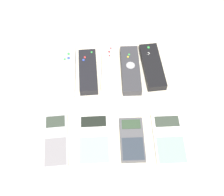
% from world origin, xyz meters
% --- Properties ---
extents(ground_plane, '(3.00, 3.00, 0.00)m').
position_xyz_m(ground_plane, '(0.00, 0.00, 0.00)').
color(ground_plane, beige).
extents(remote_0, '(0.05, 0.20, 0.02)m').
position_xyz_m(remote_0, '(-0.13, 0.13, 0.01)').
color(remote_0, '#B7B7BC').
rests_on(remote_0, ground_plane).
extents(remote_1, '(0.06, 0.16, 0.03)m').
position_xyz_m(remote_1, '(-0.07, 0.12, 0.01)').
color(remote_1, black).
rests_on(remote_1, ground_plane).
extents(remote_2, '(0.06, 0.17, 0.03)m').
position_xyz_m(remote_2, '(-0.00, 0.13, 0.01)').
color(remote_2, silver).
rests_on(remote_2, ground_plane).
extents(remote_3, '(0.06, 0.17, 0.03)m').
position_xyz_m(remote_3, '(0.06, 0.12, 0.01)').
color(remote_3, '#333338').
rests_on(remote_3, ground_plane).
extents(remote_4, '(0.07, 0.17, 0.02)m').
position_xyz_m(remote_4, '(0.13, 0.13, 0.01)').
color(remote_4, black).
rests_on(remote_4, ground_plane).
extents(calculator_0, '(0.07, 0.16, 0.02)m').
position_xyz_m(calculator_0, '(-0.16, -0.10, 0.01)').
color(calculator_0, '#B2B2B7').
rests_on(calculator_0, ground_plane).
extents(calculator_1, '(0.09, 0.15, 0.01)m').
position_xyz_m(calculator_1, '(-0.05, -0.10, 0.01)').
color(calculator_1, silver).
rests_on(calculator_1, ground_plane).
extents(calculator_2, '(0.07, 0.13, 0.02)m').
position_xyz_m(calculator_2, '(0.05, -0.11, 0.01)').
color(calculator_2, '#4C4C51').
rests_on(calculator_2, ground_plane).
extents(calculator_3, '(0.08, 0.15, 0.01)m').
position_xyz_m(calculator_3, '(0.15, -0.11, 0.01)').
color(calculator_3, silver).
rests_on(calculator_3, ground_plane).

